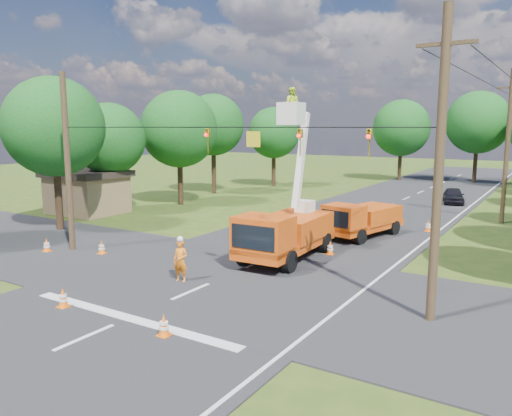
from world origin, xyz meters
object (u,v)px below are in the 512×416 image
Objects in this scene: tree_left_d at (179,129)px; tree_far_b at (478,122)px; pole_left at (68,163)px; pole_right_mid at (507,146)px; tree_far_a at (401,128)px; tree_left_c at (109,139)px; traffic_cone_2 at (330,248)px; traffic_cone_6 at (428,226)px; pole_right_near at (439,166)px; bucket_truck at (285,225)px; traffic_cone_4 at (102,247)px; traffic_cone_1 at (164,325)px; ground_worker at (181,261)px; shed at (87,191)px; traffic_cone_3 at (356,235)px; second_truck at (362,219)px; tree_left_f at (274,133)px; tree_left_e at (213,125)px; distant_car at (453,196)px; tree_left_b at (54,127)px; traffic_cone_0 at (63,298)px; traffic_cone_5 at (47,245)px.

tree_far_b is (18.00, 30.00, 0.68)m from tree_left_d.
pole_left is 16.06m from tree_left_d.
pole_right_mid is 1.11× the size of pole_left.
tree_left_c is at bearing -108.69° from tree_far_a.
traffic_cone_2 is 0.08× the size of pole_left.
traffic_cone_6 is 15.64m from pole_right_near.
bucket_truck reaches higher than traffic_cone_4.
ground_worker is at bearing 125.10° from traffic_cone_1.
ground_worker is 0.32× the size of shed.
pole_right_near reaches higher than tree_left_d.
pole_left is at bearing -152.34° from traffic_cone_2.
traffic_cone_3 is 34.59m from tree_far_a.
second_truck reaches higher than traffic_cone_1.
tree_left_f is (-19.83, 15.51, 5.33)m from traffic_cone_6.
pole_right_mid is 1.24× the size of tree_left_c.
tree_far_a is at bearing 102.29° from traffic_cone_3.
traffic_cone_4 is 0.08× the size of tree_left_f.
tree_left_f is (2.00, 8.00, -0.81)m from tree_left_e.
shed reaches higher than distant_car.
distant_car is at bearing 41.80° from tree_left_c.
shed is at bearing -119.58° from tree_far_b.
shed is at bearing 163.20° from pole_right_near.
traffic_cone_2 is 13.88m from pole_left.
shed is at bearing 174.77° from traffic_cone_2.
second_truck is at bearing -48.59° from tree_left_f.
distant_car is 12.93m from traffic_cone_6.
traffic_cone_1 is at bearing -27.69° from tree_left_b.
distant_car is at bearing 86.31° from traffic_cone_1.
traffic_cone_0 is 1.00× the size of traffic_cone_2.
ground_worker is at bearing -114.70° from pole_right_mid.
shed is 0.58× the size of tree_far_a.
traffic_cone_6 is at bearing 81.23° from traffic_cone_1.
traffic_cone_0 is 1.00× the size of traffic_cone_1.
traffic_cone_5 is at bearing -43.18° from tree_left_b.
tree_left_d is (-13.78, 16.14, 5.24)m from ground_worker.
traffic_cone_6 is 0.07× the size of tree_far_b.
tree_left_e reaches higher than traffic_cone_4.
traffic_cone_6 is at bearing 60.04° from traffic_cone_3.
tree_far_b is at bearing 88.79° from traffic_cone_1.
bucket_truck is 12.24m from traffic_cone_5.
shed reaches higher than second_truck.
pole_right_mid is (4.44, -7.38, 4.45)m from distant_car.
tree_left_b reaches higher than second_truck.
pole_right_near is at bearing -30.75° from bucket_truck.
tree_left_e is at bearing 113.05° from traffic_cone_4.
pole_right_mid is 1.82× the size of shed.
pole_left is (-1.98, -0.20, 4.14)m from traffic_cone_4.
tree_far_a is at bearing 116.09° from second_truck.
pole_right_near reaches higher than traffic_cone_5.
tree_far_a is at bearing 84.72° from ground_worker.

